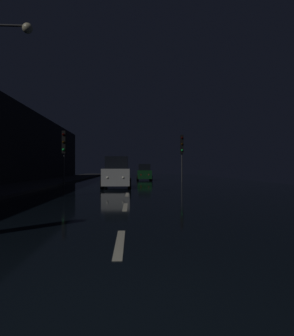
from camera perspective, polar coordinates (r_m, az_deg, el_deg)
ground at (r=27.22m, az=-3.47°, el=-3.01°), size 27.81×84.00×0.02m
sidewalk_left at (r=28.35m, az=-19.27°, el=-2.72°), size 4.40×84.00×0.15m
lane_centerline at (r=10.98m, az=-4.15°, el=-7.39°), size 0.16×12.55×0.01m
traffic_light_far_left at (r=26.28m, az=-15.41°, el=4.03°), size 0.33×0.47×4.53m
traffic_light_far_right at (r=31.07m, az=6.62°, el=3.81°), size 0.33×0.47×4.81m
streetlamp_overhead at (r=14.62m, az=-25.33°, el=14.20°), size 1.70×0.44×7.61m
car_approaching_headlights at (r=21.78m, az=-5.70°, el=-1.05°), size 2.04×4.43×2.23m
car_distant_taillights at (r=34.98m, az=-0.54°, el=-0.92°), size 1.72×3.73×1.88m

